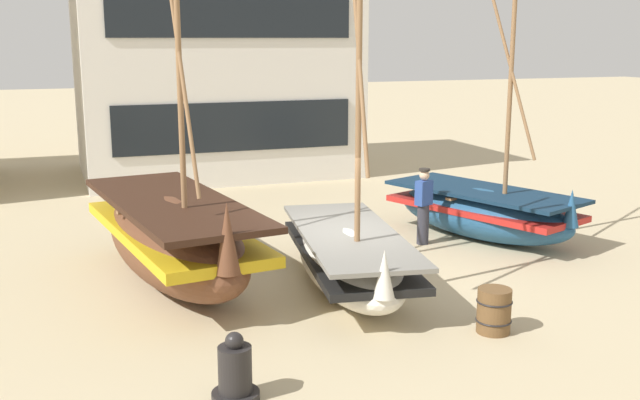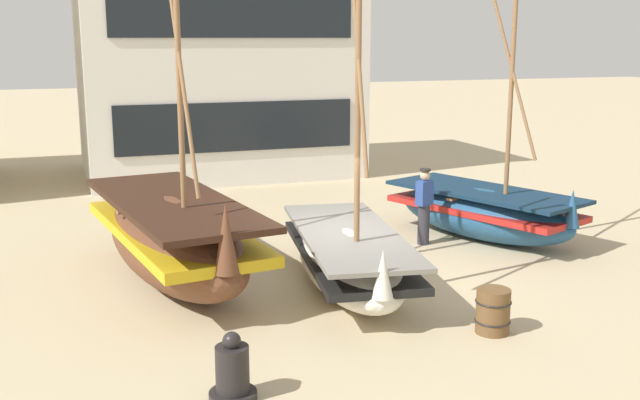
{
  "view_description": "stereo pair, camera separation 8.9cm",
  "coord_description": "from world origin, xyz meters",
  "px_view_note": "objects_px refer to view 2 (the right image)",
  "views": [
    {
      "loc": [
        -4.84,
        -12.26,
        4.44
      ],
      "look_at": [
        0.0,
        1.0,
        1.4
      ],
      "focal_mm": 42.18,
      "sensor_mm": 36.0,
      "label": 1
    },
    {
      "loc": [
        -4.75,
        -12.29,
        4.44
      ],
      "look_at": [
        0.0,
        1.0,
        1.4
      ],
      "focal_mm": 42.18,
      "sensor_mm": 36.0,
      "label": 2
    }
  ],
  "objects_px": {
    "fishing_boat_near_left": "(349,257)",
    "fishing_boat_far_right": "(484,211)",
    "fishing_boat_centre_large": "(174,237)",
    "capstan_winch": "(232,373)",
    "harbor_building_main": "(215,67)",
    "wooden_barrel": "(493,311)",
    "fisherman_by_hull": "(424,207)"
  },
  "relations": [
    {
      "from": "fishing_boat_near_left",
      "to": "harbor_building_main",
      "type": "height_order",
      "value": "harbor_building_main"
    },
    {
      "from": "fishing_boat_near_left",
      "to": "capstan_winch",
      "type": "relative_size",
      "value": 6.75
    },
    {
      "from": "fishing_boat_centre_large",
      "to": "harbor_building_main",
      "type": "bearing_deg",
      "value": 74.18
    },
    {
      "from": "fishing_boat_centre_large",
      "to": "harbor_building_main",
      "type": "height_order",
      "value": "harbor_building_main"
    },
    {
      "from": "fisherman_by_hull",
      "to": "wooden_barrel",
      "type": "bearing_deg",
      "value": -105.46
    },
    {
      "from": "harbor_building_main",
      "to": "fishing_boat_far_right",
      "type": "bearing_deg",
      "value": -70.59
    },
    {
      "from": "wooden_barrel",
      "to": "harbor_building_main",
      "type": "distance_m",
      "value": 16.03
    },
    {
      "from": "fishing_boat_far_right",
      "to": "harbor_building_main",
      "type": "bearing_deg",
      "value": 109.41
    },
    {
      "from": "fishing_boat_near_left",
      "to": "wooden_barrel",
      "type": "relative_size",
      "value": 8.63
    },
    {
      "from": "fishing_boat_near_left",
      "to": "fishing_boat_far_right",
      "type": "distance_m",
      "value": 4.77
    },
    {
      "from": "fisherman_by_hull",
      "to": "harbor_building_main",
      "type": "relative_size",
      "value": 0.19
    },
    {
      "from": "fishing_boat_near_left",
      "to": "fishing_boat_centre_large",
      "type": "bearing_deg",
      "value": 153.44
    },
    {
      "from": "wooden_barrel",
      "to": "fishing_boat_near_left",
      "type": "bearing_deg",
      "value": 116.52
    },
    {
      "from": "fishing_boat_far_right",
      "to": "capstan_winch",
      "type": "height_order",
      "value": "fishing_boat_far_right"
    },
    {
      "from": "fisherman_by_hull",
      "to": "fishing_boat_centre_large",
      "type": "bearing_deg",
      "value": -171.37
    },
    {
      "from": "fishing_boat_near_left",
      "to": "fisherman_by_hull",
      "type": "bearing_deg",
      "value": 40.4
    },
    {
      "from": "fishing_boat_centre_large",
      "to": "fishing_boat_near_left",
      "type": "bearing_deg",
      "value": -26.56
    },
    {
      "from": "fishing_boat_centre_large",
      "to": "capstan_winch",
      "type": "relative_size",
      "value": 7.55
    },
    {
      "from": "fishing_boat_centre_large",
      "to": "capstan_winch",
      "type": "bearing_deg",
      "value": -90.71
    },
    {
      "from": "fishing_boat_far_right",
      "to": "fisherman_by_hull",
      "type": "distance_m",
      "value": 1.52
    },
    {
      "from": "fishing_boat_near_left",
      "to": "fishing_boat_far_right",
      "type": "relative_size",
      "value": 0.97
    },
    {
      "from": "fishing_boat_centre_large",
      "to": "wooden_barrel",
      "type": "relative_size",
      "value": 9.66
    },
    {
      "from": "fishing_boat_far_right",
      "to": "capstan_winch",
      "type": "xyz_separation_m",
      "value": [
        -7.14,
        -5.71,
        -0.28
      ]
    },
    {
      "from": "fisherman_by_hull",
      "to": "capstan_winch",
      "type": "bearing_deg",
      "value": -134.51
    },
    {
      "from": "fishing_boat_near_left",
      "to": "fishing_boat_centre_large",
      "type": "xyz_separation_m",
      "value": [
        -2.88,
        1.44,
        0.27
      ]
    },
    {
      "from": "fishing_boat_far_right",
      "to": "harbor_building_main",
      "type": "relative_size",
      "value": 0.69
    },
    {
      "from": "capstan_winch",
      "to": "harbor_building_main",
      "type": "xyz_separation_m",
      "value": [
        3.35,
        16.48,
        3.16
      ]
    },
    {
      "from": "fishing_boat_centre_large",
      "to": "fishing_boat_far_right",
      "type": "height_order",
      "value": "fishing_boat_centre_large"
    },
    {
      "from": "fishing_boat_centre_large",
      "to": "fishing_boat_far_right",
      "type": "bearing_deg",
      "value": 6.65
    },
    {
      "from": "fishing_boat_centre_large",
      "to": "fisherman_by_hull",
      "type": "bearing_deg",
      "value": 8.63
    },
    {
      "from": "fishing_boat_centre_large",
      "to": "harbor_building_main",
      "type": "xyz_separation_m",
      "value": [
        3.28,
        11.59,
        2.64
      ]
    },
    {
      "from": "fishing_boat_centre_large",
      "to": "fisherman_by_hull",
      "type": "distance_m",
      "value": 5.63
    }
  ]
}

